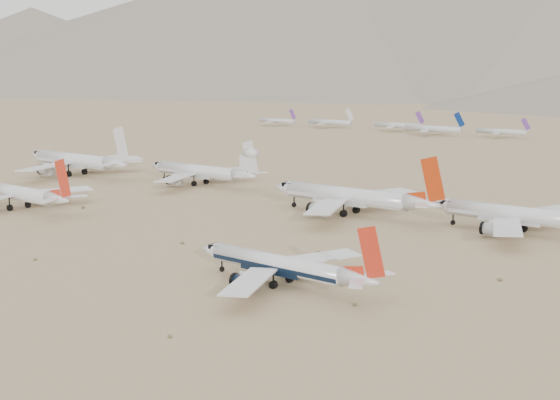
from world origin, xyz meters
name	(u,v)px	position (x,y,z in m)	size (l,w,h in m)	color
ground	(240,282)	(0.00, 0.00, 0.00)	(7000.00, 7000.00, 0.00)	#8C6E51
main_airliner	(284,266)	(8.10, 3.03, 3.81)	(39.23, 38.32, 13.85)	silver
second_airliner	(20,194)	(-97.72, 14.85, 4.59)	(46.28, 45.23, 16.41)	silver
row2_gold_tail	(523,216)	(27.50, 72.52, 4.56)	(45.77, 44.76, 16.30)	silver
row2_orange_tail	(352,197)	(-17.87, 66.92, 5.12)	(51.16, 50.05, 18.25)	silver
row2_white_trijet	(202,171)	(-88.34, 80.02, 4.99)	(48.65, 47.55, 17.24)	silver
row2_white_twin	(77,161)	(-143.51, 67.57, 5.72)	(56.82, 55.60, 20.30)	silver
desert_scrub	(146,324)	(4.06, -26.53, 0.29)	(261.14, 121.67, 0.63)	brown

